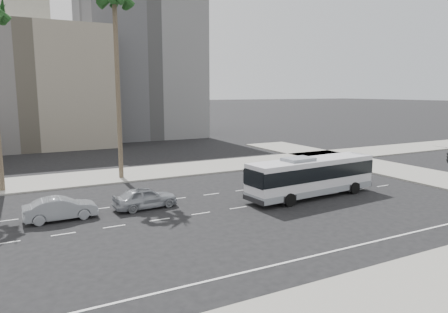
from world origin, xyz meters
TOP-DOWN VIEW (x-y plane):
  - ground at (0.00, 0.00)m, footprint 700.00×700.00m
  - sidewalk_north at (0.00, 15.50)m, footprint 120.00×7.00m
  - sidewalk_south at (0.00, -15.50)m, footprint 120.00×7.00m
  - cross_block_east at (22.00, 0.00)m, footprint 7.00×60.00m
  - midrise_beige_west at (-12.00, 45.00)m, footprint 24.00×18.00m
  - midrise_gray_center at (8.00, 52.00)m, footprint 20.00×20.00m
  - civic_tower at (-2.00, 250.00)m, footprint 42.00×42.00m
  - highrise_right at (45.00, 230.00)m, footprint 26.00×26.00m
  - highrise_far at (70.00, 260.00)m, footprint 22.00×22.00m
  - city_bus at (6.83, 0.08)m, footprint 11.74×3.48m
  - car_a at (-6.01, 3.10)m, footprint 2.21×4.75m
  - car_b at (-11.77, 3.07)m, footprint 1.70×4.66m
  - palm_near at (-5.09, 14.01)m, footprint 5.37×5.37m

SIDE VIEW (x-z plane):
  - ground at x=0.00m, z-range 0.00..0.00m
  - sidewalk_north at x=0.00m, z-range 0.00..0.15m
  - sidewalk_south at x=0.00m, z-range 0.00..0.15m
  - cross_block_east at x=22.00m, z-range 0.00..0.15m
  - car_b at x=-11.77m, z-range 0.00..1.53m
  - car_a at x=-6.01m, z-range 0.00..1.57m
  - city_bus at x=6.83m, z-range 0.08..3.41m
  - midrise_beige_west at x=-12.00m, z-range 0.00..18.00m
  - midrise_gray_center at x=8.00m, z-range 0.00..26.00m
  - palm_near at x=-5.09m, z-range 7.34..25.42m
  - highrise_far at x=70.00m, z-range 0.00..60.00m
  - highrise_right at x=45.00m, z-range 0.00..70.00m
  - civic_tower at x=-2.00m, z-range -25.67..103.33m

